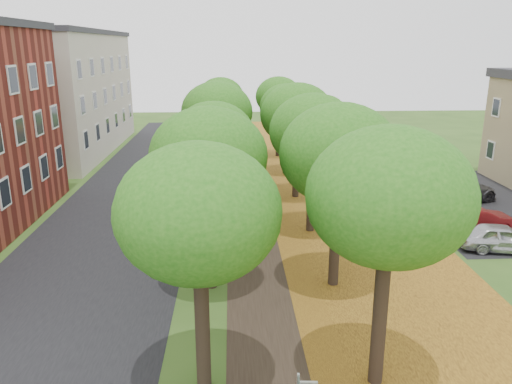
{
  "coord_description": "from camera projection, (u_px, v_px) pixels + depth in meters",
  "views": [
    {
      "loc": [
        -1.35,
        -11.83,
        9.1
      ],
      "look_at": [
        -0.24,
        10.59,
        2.5
      ],
      "focal_mm": 35.0,
      "sensor_mm": 36.0,
      "label": 1
    }
  ],
  "objects": [
    {
      "name": "tree_row_west",
      "position": [
        216.0,
        125.0,
        26.82
      ],
      "size": [
        4.1,
        34.1,
        6.79
      ],
      "color": "black",
      "rests_on": "ground"
    },
    {
      "name": "street_asphalt",
      "position": [
        123.0,
        214.0,
        27.98
      ],
      "size": [
        8.0,
        70.0,
        0.01
      ],
      "primitive_type": "cube",
      "color": "black",
      "rests_on": "ground"
    },
    {
      "name": "ground",
      "position": [
        283.0,
        384.0,
        13.97
      ],
      "size": [
        120.0,
        120.0,
        0.0
      ],
      "primitive_type": "plane",
      "color": "#2D4C19",
      "rests_on": "ground"
    },
    {
      "name": "car_grey",
      "position": [
        457.0,
        190.0,
        30.05
      ],
      "size": [
        5.51,
        3.57,
        1.48
      ],
      "primitive_type": "imported",
      "rotation": [
        0.0,
        0.0,
        1.89
      ],
      "color": "#38373C",
      "rests_on": "ground"
    },
    {
      "name": "parking_lot",
      "position": [
        480.0,
        203.0,
        29.94
      ],
      "size": [
        9.0,
        16.0,
        0.01
      ],
      "primitive_type": "cube",
      "color": "black",
      "rests_on": "ground"
    },
    {
      "name": "car_silver",
      "position": [
        502.0,
        238.0,
        22.85
      ],
      "size": [
        3.96,
        2.19,
        1.28
      ],
      "primitive_type": "imported",
      "rotation": [
        0.0,
        0.0,
        1.38
      ],
      "color": "#AFAEB3",
      "rests_on": "ground"
    },
    {
      "name": "car_red",
      "position": [
        476.0,
        219.0,
        25.27
      ],
      "size": [
        4.0,
        1.57,
        1.29
      ],
      "primitive_type": "imported",
      "rotation": [
        0.0,
        0.0,
        1.62
      ],
      "color": "maroon",
      "rests_on": "ground"
    },
    {
      "name": "footpath",
      "position": [
        256.0,
        212.0,
        28.34
      ],
      "size": [
        3.2,
        70.0,
        0.01
      ],
      "primitive_type": "cube",
      "color": "black",
      "rests_on": "ground"
    },
    {
      "name": "leaf_verge",
      "position": [
        343.0,
        211.0,
        28.57
      ],
      "size": [
        7.5,
        70.0,
        0.01
      ],
      "primitive_type": "cube",
      "color": "#AE7820",
      "rests_on": "ground"
    },
    {
      "name": "tree_row_east",
      "position": [
        304.0,
        124.0,
        27.05
      ],
      "size": [
        4.1,
        34.1,
        6.79
      ],
      "color": "black",
      "rests_on": "ground"
    },
    {
      "name": "car_white",
      "position": [
        441.0,
        185.0,
        31.01
      ],
      "size": [
        5.53,
        2.92,
        1.48
      ],
      "primitive_type": "imported",
      "rotation": [
        0.0,
        0.0,
        1.48
      ],
      "color": "silver",
      "rests_on": "ground"
    },
    {
      "name": "building_cream",
      "position": [
        51.0,
        92.0,
        43.31
      ],
      "size": [
        10.3,
        20.3,
        10.4
      ],
      "color": "beige",
      "rests_on": "ground"
    }
  ]
}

